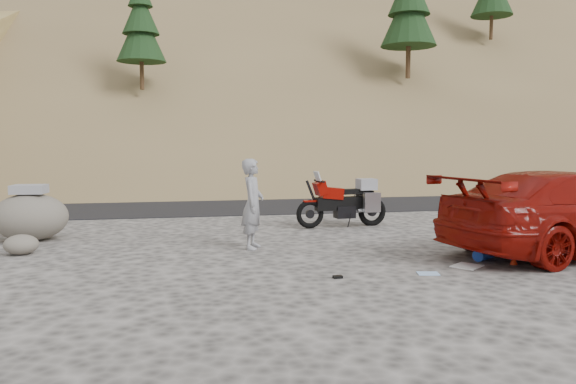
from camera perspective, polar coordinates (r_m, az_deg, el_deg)
The scene contains 14 objects.
ground at distance 10.49m, azimuth 3.93°, elevation -6.18°, with size 140.00×140.00×0.00m, color #403D3B.
road at distance 19.23m, azimuth -3.16°, elevation -1.05°, with size 120.00×7.00×0.05m, color black.
hillside at distance 51.67m, azimuth -8.52°, elevation 15.08°, with size 120.00×73.00×46.72m.
motorcycle at distance 13.65m, azimuth 5.92°, elevation -1.07°, with size 2.33×0.80×1.39m.
man at distance 10.92m, azimuth -3.58°, elevation -5.73°, with size 0.63×0.42×1.73m, color gray.
red_car at distance 11.65m, azimuth 26.82°, elevation -5.59°, with size 2.14×5.27×1.53m, color maroon.
boulder at distance 12.85m, azimuth -24.71°, elevation -2.26°, with size 1.82×1.67×1.17m.
small_rock at distance 11.38m, azimuth -25.48°, elevation -4.84°, with size 0.76×0.72×0.37m.
gear_white_cloth at distance 9.80m, azimuth 17.73°, elevation -7.18°, with size 0.45×0.40×0.02m, color white.
gear_blue_mat at distance 10.43m, azimuth 19.35°, elevation -5.96°, with size 0.21×0.21×0.51m, color #1B3BA2.
gear_bottle at distance 10.60m, azimuth 21.79°, elevation -5.83°, with size 0.08×0.08×0.21m, color #1B3BA2.
gear_funnel at distance 10.21m, azimuth 21.96°, elevation -6.40°, with size 0.13×0.13×0.16m, color red.
gear_glove_a at distance 8.59m, azimuth 5.07°, elevation -8.58°, with size 0.14×0.10×0.04m, color black.
gear_blue_cloth at distance 9.10m, azimuth 14.05°, elevation -8.03°, with size 0.33×0.24×0.01m, color #9BC2F1.
Camera 1 is at (-2.73, -9.92, 2.04)m, focal length 35.00 mm.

